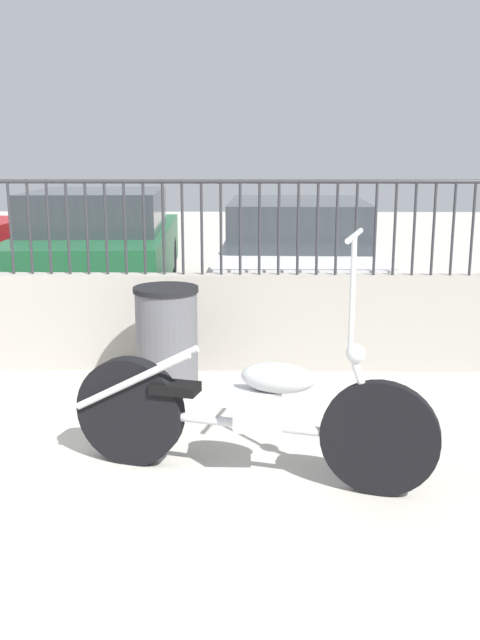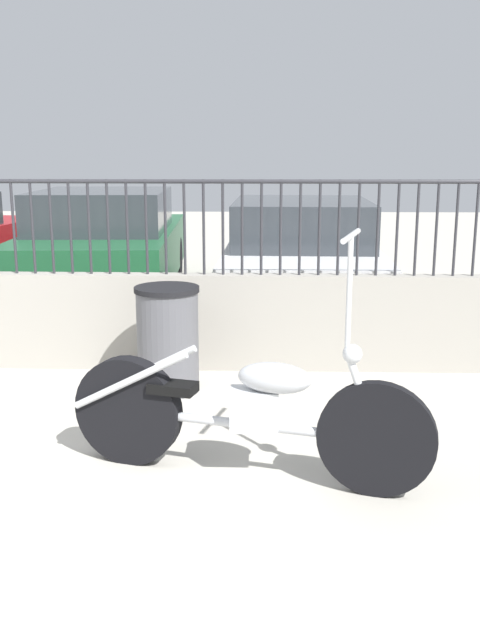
{
  "view_description": "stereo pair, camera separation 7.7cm",
  "coord_description": "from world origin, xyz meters",
  "views": [
    {
      "loc": [
        2.02,
        -3.41,
        1.89
      ],
      "look_at": [
        1.92,
        1.62,
        0.7
      ],
      "focal_mm": 40.0,
      "sensor_mm": 36.0,
      "label": 1
    },
    {
      "loc": [
        2.09,
        -3.41,
        1.89
      ],
      "look_at": [
        1.92,
        1.62,
        0.7
      ],
      "focal_mm": 40.0,
      "sensor_mm": 36.0,
      "label": 2
    }
  ],
  "objects": [
    {
      "name": "fence_railing",
      "position": [
        0.0,
        2.71,
        1.38
      ],
      "size": [
        8.26,
        0.04,
        0.81
      ],
      "color": "#2D2D33",
      "rests_on": "low_wall"
    },
    {
      "name": "car_green",
      "position": [
        0.02,
        5.85,
        0.71
      ],
      "size": [
        2.02,
        4.46,
        1.42
      ],
      "rotation": [
        0.0,
        0.0,
        1.63
      ],
      "color": "black",
      "rests_on": "ground_plane"
    },
    {
      "name": "low_wall",
      "position": [
        0.0,
        2.71,
        0.43
      ],
      "size": [
        8.26,
        0.18,
        0.85
      ],
      "color": "#9E998E",
      "rests_on": "ground_plane"
    },
    {
      "name": "car_white",
      "position": [
        2.55,
        5.49,
        0.67
      ],
      "size": [
        1.89,
        4.6,
        1.32
      ],
      "rotation": [
        0.0,
        0.0,
        1.55
      ],
      "color": "black",
      "rests_on": "ground_plane"
    },
    {
      "name": "motorcycle_silver",
      "position": [
        1.89,
        0.54,
        0.41
      ],
      "size": [
        2.14,
        0.78,
        1.48
      ],
      "rotation": [
        0.0,
        0.0,
        -0.27
      ],
      "color": "black",
      "rests_on": "ground_plane"
    },
    {
      "name": "trash_bin",
      "position": [
        1.33,
        2.07,
        0.43
      ],
      "size": [
        0.52,
        0.52,
        0.86
      ],
      "color": "#56565B",
      "rests_on": "ground_plane"
    }
  ]
}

